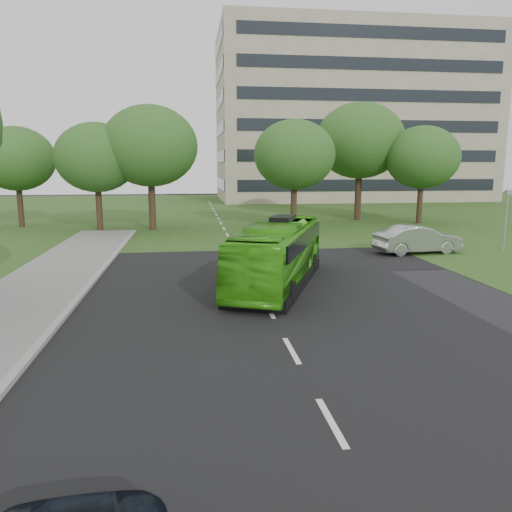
# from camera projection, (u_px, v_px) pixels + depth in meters

# --- Properties ---
(ground) EXTENTS (160.00, 160.00, 0.00)m
(ground) POSITION_uv_depth(u_px,v_px,m) (279.00, 328.00, 15.93)
(ground) COLOR black
(ground) RESTS_ON ground
(street_surfaces) EXTENTS (120.00, 120.00, 0.15)m
(street_surfaces) POSITION_uv_depth(u_px,v_px,m) (222.00, 234.00, 38.08)
(street_surfaces) COLOR black
(street_surfaces) RESTS_ON ground
(office_building) EXTENTS (40.10, 20.10, 25.00)m
(office_building) POSITION_uv_depth(u_px,v_px,m) (349.00, 118.00, 76.98)
(office_building) COLOR gray
(office_building) RESTS_ON ground
(tree_park_a) EXTENTS (6.39, 6.39, 8.49)m
(tree_park_a) POSITION_uv_depth(u_px,v_px,m) (96.00, 158.00, 39.02)
(tree_park_a) COLOR black
(tree_park_a) RESTS_ON ground
(tree_park_b) EXTENTS (7.53, 7.53, 9.88)m
(tree_park_b) POSITION_uv_depth(u_px,v_px,m) (150.00, 146.00, 39.46)
(tree_park_b) COLOR black
(tree_park_b) RESTS_ON ground
(tree_park_c) EXTENTS (6.68, 6.68, 8.87)m
(tree_park_c) POSITION_uv_depth(u_px,v_px,m) (294.00, 155.00, 40.75)
(tree_park_c) COLOR black
(tree_park_c) RESTS_ON ground
(tree_park_d) EXTENTS (8.31, 8.31, 10.99)m
(tree_park_d) POSITION_uv_depth(u_px,v_px,m) (360.00, 141.00, 46.70)
(tree_park_d) COLOR black
(tree_park_d) RESTS_ON ground
(tree_park_e) EXTENTS (6.48, 6.48, 8.64)m
(tree_park_e) POSITION_uv_depth(u_px,v_px,m) (422.00, 157.00, 44.10)
(tree_park_e) COLOR black
(tree_park_e) RESTS_ON ground
(tree_park_f) EXTENTS (6.28, 6.28, 8.39)m
(tree_park_f) POSITION_uv_depth(u_px,v_px,m) (16.00, 159.00, 41.60)
(tree_park_f) COLOR black
(tree_park_f) RESTS_ON ground
(bus) EXTENTS (5.81, 9.94, 2.73)m
(bus) POSITION_uv_depth(u_px,v_px,m) (278.00, 254.00, 21.58)
(bus) COLOR #3FAE17
(bus) RESTS_ON ground
(sedan) EXTENTS (5.27, 2.38, 1.68)m
(sedan) POSITION_uv_depth(u_px,v_px,m) (417.00, 239.00, 29.50)
(sedan) COLOR #A2A3A7
(sedan) RESTS_ON ground
(camera_pole) EXTENTS (0.36, 0.33, 3.72)m
(camera_pole) POSITION_uv_depth(u_px,v_px,m) (506.00, 212.00, 29.74)
(camera_pole) COLOR gray
(camera_pole) RESTS_ON ground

